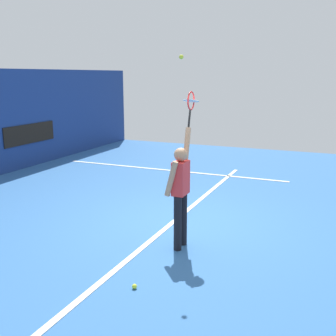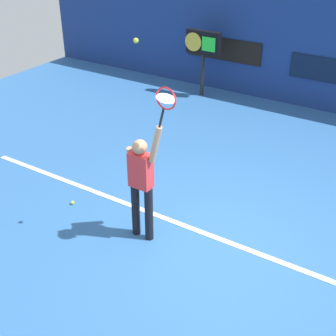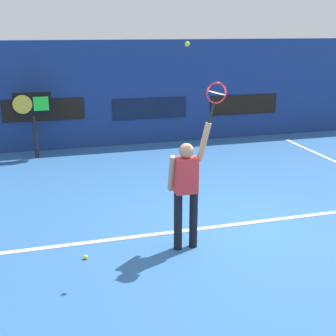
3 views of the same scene
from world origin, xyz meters
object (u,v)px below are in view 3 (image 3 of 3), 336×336
tennis_racket (216,95)px  scoreboard_clock (33,107)px  tennis_player (186,187)px  spare_ball (86,257)px  tennis_ball (187,44)px

tennis_racket → scoreboard_clock: (-2.68, 5.94, -1.01)m
tennis_player → scoreboard_clock: size_ratio=1.14×
scoreboard_clock → spare_ball: scoreboard_clock is taller
tennis_player → tennis_racket: size_ratio=3.17×
tennis_player → scoreboard_clock: (-2.24, 5.94, 0.35)m
tennis_player → scoreboard_clock: tennis_player is taller
spare_ball → scoreboard_clock: bearing=96.8°
tennis_ball → scoreboard_clock: 6.57m
spare_ball → tennis_racket: bearing=-1.5°
tennis_player → spare_ball: size_ratio=29.18×
spare_ball → tennis_player: bearing=-1.8°
tennis_racket → tennis_ball: 0.84m
scoreboard_clock → tennis_ball: bearing=-69.4°
tennis_racket → spare_ball: bearing=178.5°
tennis_racket → scoreboard_clock: 6.59m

